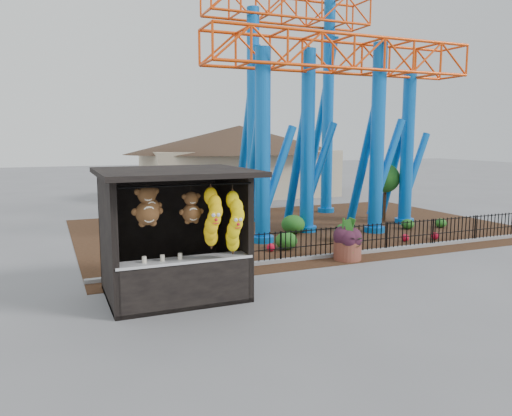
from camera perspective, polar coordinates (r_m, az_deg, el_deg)
name	(u,v)px	position (r m, az deg, el deg)	size (l,w,h in m)	color
ground	(304,294)	(12.66, 5.54, -9.72)	(120.00, 120.00, 0.00)	slate
mulch_bed	(297,228)	(21.35, 4.74, -2.32)	(18.00, 12.00, 0.02)	#331E11
curb	(367,252)	(17.17, 12.55, -4.90)	(18.00, 0.18, 0.12)	gray
prize_booth	(176,236)	(12.04, -9.11, -3.19)	(3.50, 3.40, 3.12)	black
picket_fence	(389,237)	(17.61, 14.98, -3.19)	(12.20, 0.06, 1.00)	black
roller_coaster	(320,75)	(21.89, 7.34, 14.82)	(11.00, 6.37, 10.82)	blue
terracotta_planter	(347,251)	(16.11, 10.40, -4.80)	(0.87, 0.87, 0.61)	brown
planter_foliage	(348,231)	(15.98, 10.46, -2.61)	(0.70, 0.70, 0.64)	#331423
potted_plant	(351,249)	(15.93, 10.80, -4.58)	(0.73, 0.64, 0.82)	#194D16
landscaping	(326,230)	(19.33, 7.95, -2.49)	(8.98, 3.75, 0.76)	#215A1A
pavilion	(239,149)	(32.78, -1.91, 6.73)	(15.00, 15.00, 4.80)	#BFAD8C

